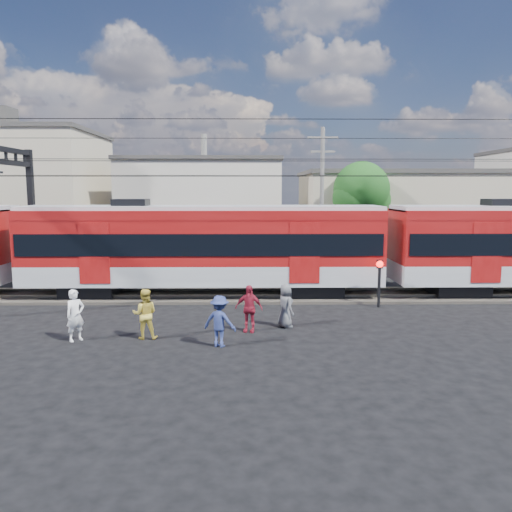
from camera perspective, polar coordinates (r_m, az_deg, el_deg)
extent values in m
plane|color=black|center=(15.46, -7.31, -10.88)|extent=(120.00, 120.00, 0.00)
cube|color=#2D2823|center=(23.14, -5.04, -4.48)|extent=(70.00, 3.40, 0.12)
cube|color=#59544C|center=(22.38, -5.19, -4.58)|extent=(70.00, 0.12, 0.12)
cube|color=#59544C|center=(23.85, -4.91, -3.83)|extent=(70.00, 0.12, 0.12)
cube|color=black|center=(24.13, -18.24, -3.64)|extent=(2.40, 2.20, 0.70)
cube|color=black|center=(23.20, 6.70, -3.74)|extent=(2.40, 2.20, 0.70)
cube|color=#A0A3A8|center=(22.97, -6.05, -1.82)|extent=(16.00, 3.00, 0.90)
cube|color=maroon|center=(22.76, -6.11, 2.28)|extent=(16.00, 3.00, 2.40)
cube|color=black|center=(22.78, -6.10, 1.66)|extent=(15.68, 3.08, 0.95)
cube|color=#A0A3A8|center=(22.68, -6.15, 5.43)|extent=(16.00, 2.60, 0.25)
cube|color=black|center=(24.91, 21.86, -3.46)|extent=(2.40, 2.20, 0.70)
cube|color=black|center=(29.54, -24.21, 4.22)|extent=(0.30, 0.30, 7.00)
cylinder|color=black|center=(21.94, -5.35, 9.16)|extent=(70.00, 0.03, 0.03)
cylinder|color=black|center=(23.34, -5.07, 9.06)|extent=(70.00, 0.03, 0.03)
cylinder|color=black|center=(21.98, -5.37, 10.98)|extent=(70.00, 0.03, 0.03)
cylinder|color=black|center=(23.37, -5.09, 10.78)|extent=(70.00, 0.03, 0.03)
cylinder|color=black|center=(19.33, -6.11, 15.32)|extent=(70.00, 0.03, 0.03)
cylinder|color=black|center=(26.26, -4.65, 13.27)|extent=(70.00, 0.03, 0.03)
cube|color=tan|center=(42.88, -26.80, 6.24)|extent=(14.00, 10.00, 9.00)
cube|color=#3F3D3A|center=(43.10, -27.17, 12.43)|extent=(14.28, 10.20, 0.30)
cube|color=#BAB1A3|center=(41.76, -5.88, 5.62)|extent=(12.00, 12.00, 7.00)
cube|color=#3F3D3A|center=(41.80, -5.95, 10.63)|extent=(12.24, 12.24, 0.30)
cube|color=tan|center=(40.51, 16.96, 4.57)|extent=(16.00, 10.00, 6.00)
cube|color=#3F3D3A|center=(40.48, 17.13, 9.02)|extent=(16.32, 10.20, 0.30)
cylinder|color=slate|center=(29.87, 7.52, 6.29)|extent=(0.24, 0.24, 8.50)
cube|color=slate|center=(30.02, 7.65, 13.27)|extent=(1.80, 0.12, 0.12)
cube|color=slate|center=(29.95, 7.62, 11.75)|extent=(1.40, 0.12, 0.12)
cylinder|color=#382619|center=(33.49, 11.82, 2.40)|extent=(0.36, 0.36, 3.92)
sphere|color=#143E11|center=(33.36, 11.95, 7.43)|extent=(3.64, 3.64, 3.64)
sphere|color=#143E11|center=(33.80, 12.81, 6.22)|extent=(2.80, 2.80, 2.80)
imported|color=white|center=(17.27, -19.95, -6.39)|extent=(0.72, 0.73, 1.69)
imported|color=gold|center=(16.88, -12.59, -6.47)|extent=(0.85, 0.69, 1.67)
imported|color=navy|center=(15.71, -4.17, -7.45)|extent=(1.19, 0.92, 1.62)
imported|color=maroon|center=(17.27, -0.82, -6.01)|extent=(1.03, 0.60, 1.64)
imported|color=#525357|center=(17.88, 3.40, -5.70)|extent=(0.79, 0.90, 1.56)
cylinder|color=black|center=(21.46, 13.88, -3.24)|extent=(0.13, 0.13, 1.88)
sphere|color=#FF140C|center=(21.31, 13.96, -0.90)|extent=(0.29, 0.29, 0.29)
cube|color=black|center=(21.31, 13.96, -0.90)|extent=(0.26, 0.06, 0.36)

